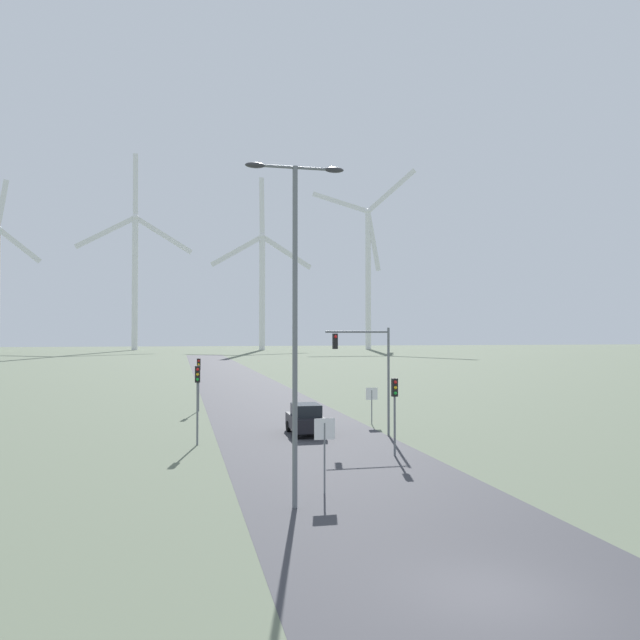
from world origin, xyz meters
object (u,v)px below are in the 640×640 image
object	(u,v)px
streetlamp	(295,296)
stop_sign_far	(372,399)
car_approaching	(306,419)
stop_sign_near	(325,441)
traffic_light_post_near_right	(395,399)
wind_turbine_center	(262,278)
wind_turbine_right	(368,264)
traffic_light_post_mid_left	(199,373)
traffic_light_post_near_left	(197,387)
traffic_light_mast_overhead	(368,360)
wind_turbine_left	(135,267)

from	to	relation	value
streetlamp	stop_sign_far	xyz separation A→B (m)	(8.61, 18.44, -5.62)
streetlamp	car_approaching	size ratio (longest dim) A/B	2.90
streetlamp	stop_sign_near	size ratio (longest dim) A/B	4.22
streetlamp	stop_sign_far	bearing A→B (deg)	64.98
car_approaching	traffic_light_post_near_right	bearing A→B (deg)	-68.01
wind_turbine_center	wind_turbine_right	bearing A→B (deg)	4.00
traffic_light_post_mid_left	streetlamp	bearing A→B (deg)	-85.10
streetlamp	traffic_light_post_near_left	world-z (taller)	streetlamp
traffic_light_post_mid_left	traffic_light_post_near_left	bearing A→B (deg)	-91.98
car_approaching	traffic_light_mast_overhead	bearing A→B (deg)	-23.81
wind_turbine_center	streetlamp	bearing A→B (deg)	-97.15
wind_turbine_right	traffic_light_post_near_left	bearing A→B (deg)	-109.70
traffic_light_post_near_right	wind_turbine_left	size ratio (longest dim) A/B	0.05
streetlamp	traffic_light_post_near_right	bearing A→B (deg)	50.85
wind_turbine_left	wind_turbine_right	bearing A→B (deg)	-4.66
streetlamp	traffic_light_mast_overhead	xyz separation A→B (m)	(6.93, 13.88, -2.84)
car_approaching	wind_turbine_center	world-z (taller)	wind_turbine_center
wind_turbine_left	wind_turbine_center	bearing A→B (deg)	-12.39
traffic_light_post_mid_left	wind_turbine_left	distance (m)	195.95
stop_sign_far	car_approaching	xyz separation A→B (m)	(-5.11, -3.05, -0.80)
stop_sign_near	traffic_light_post_near_left	world-z (taller)	traffic_light_post_near_left
stop_sign_far	car_approaching	distance (m)	6.00
traffic_light_post_mid_left	wind_turbine_center	distance (m)	186.69
traffic_light_post_near_left	traffic_light_post_near_right	distance (m)	10.78
traffic_light_mast_overhead	streetlamp	bearing A→B (deg)	-116.55
traffic_light_post_near_right	wind_turbine_left	bearing A→B (deg)	97.11
stop_sign_far	traffic_light_post_mid_left	xyz separation A→B (m)	(-11.03, 9.79, 1.30)
traffic_light_post_mid_left	traffic_light_post_near_right	bearing A→B (deg)	-66.24
traffic_light_post_near_right	car_approaching	bearing A→B (deg)	111.99
stop_sign_near	traffic_light_post_near_right	distance (m)	8.13
stop_sign_near	traffic_light_mast_overhead	bearing A→B (deg)	65.81
wind_turbine_right	wind_turbine_center	bearing A→B (deg)	-176.00
traffic_light_post_near_left	traffic_light_post_near_right	xyz separation A→B (m)	(9.44, -5.21, -0.33)
stop_sign_near	car_approaching	world-z (taller)	stop_sign_near
stop_sign_near	wind_turbine_center	bearing A→B (deg)	83.19
traffic_light_post_near_right	traffic_light_post_near_left	bearing A→B (deg)	151.10
traffic_light_post_mid_left	car_approaching	size ratio (longest dim) A/B	1.00
streetlamp	traffic_light_post_near_right	size ratio (longest dim) A/B	3.12
streetlamp	traffic_light_post_mid_left	bearing A→B (deg)	94.90
streetlamp	car_approaching	world-z (taller)	streetlamp
car_approaching	wind_turbine_right	bearing A→B (deg)	71.76
stop_sign_near	traffic_light_post_near_left	size ratio (longest dim) A/B	0.66
car_approaching	wind_turbine_right	size ratio (longest dim) A/B	0.06
traffic_light_post_near_right	traffic_light_mast_overhead	world-z (taller)	traffic_light_mast_overhead
stop_sign_far	wind_turbine_right	xyz separation A→B (m)	(60.36, 195.63, 31.97)
streetlamp	wind_turbine_center	size ratio (longest dim) A/B	0.18
stop_sign_far	wind_turbine_right	size ratio (longest dim) A/B	0.03
wind_turbine_left	traffic_light_post_near_left	bearing A→B (deg)	-85.28
stop_sign_far	traffic_light_post_near_left	distance (m)	12.76
streetlamp	traffic_light_post_mid_left	distance (m)	28.66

